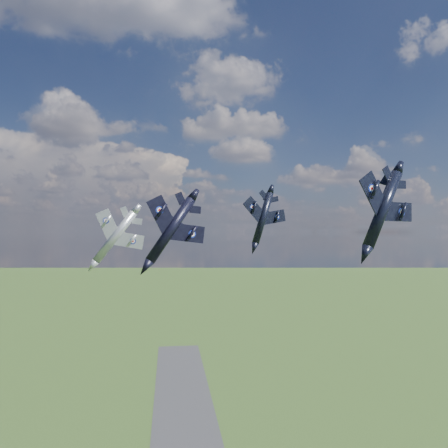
{
  "coord_description": "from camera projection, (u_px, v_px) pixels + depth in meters",
  "views": [
    {
      "loc": [
        -7.12,
        -65.29,
        81.58
      ],
      "look_at": [
        1.95,
        6.16,
        82.95
      ],
      "focal_mm": 35.0,
      "sensor_mm": 36.0,
      "label": 1
    }
  ],
  "objects": [
    {
      "name": "jet_lead_navy",
      "position": [
        171.0,
        230.0,
        66.95
      ],
      "size": [
        15.37,
        18.51,
        9.22
      ],
      "primitive_type": null,
      "rotation": [
        0.0,
        0.61,
        0.29
      ],
      "color": "black"
    },
    {
      "name": "jet_right_navy",
      "position": [
        383.0,
        209.0,
        51.18
      ],
      "size": [
        14.11,
        16.38,
        7.24
      ],
      "primitive_type": null,
      "rotation": [
        0.0,
        0.5,
        0.34
      ],
      "color": "black"
    },
    {
      "name": "jet_high_navy",
      "position": [
        263.0,
        218.0,
        94.44
      ],
      "size": [
        15.68,
        18.47,
        6.71
      ],
      "primitive_type": null,
      "rotation": [
        0.0,
        0.32,
        0.27
      ],
      "color": "black"
    },
    {
      "name": "jet_left_silver",
      "position": [
        115.0,
        237.0,
        75.6
      ],
      "size": [
        11.16,
        15.28,
        8.77
      ],
      "primitive_type": null,
      "rotation": [
        0.0,
        0.65,
        -0.07
      ],
      "color": "#A2A5AC"
    }
  ]
}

